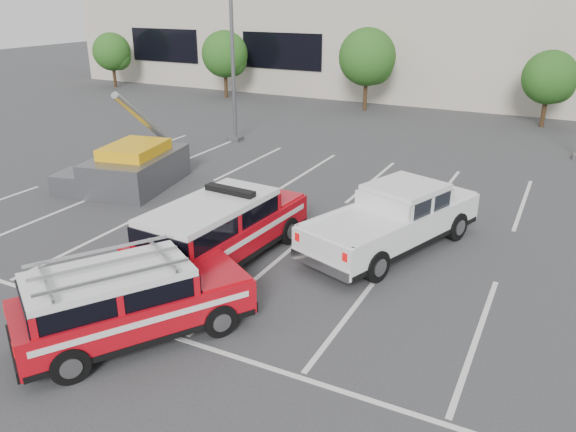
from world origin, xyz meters
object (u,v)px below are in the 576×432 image
(tree_far_left, at_px, (113,53))
(ladder_suv, at_px, (130,306))
(tree_mid_right, at_px, (551,79))
(light_pole_left, at_px, (232,28))
(tree_left, at_px, (226,56))
(fire_chief_suv, at_px, (221,233))
(utility_rig, at_px, (132,168))
(convention_building, at_px, (488,24))
(tree_mid_left, at_px, (369,59))
(white_pickup, at_px, (393,224))

(tree_far_left, xyz_separation_m, ladder_suv, (23.93, -25.27, -1.77))
(tree_mid_right, bearing_deg, ladder_suv, -103.51)
(ladder_suv, bearing_deg, light_pole_left, 147.22)
(tree_left, height_order, light_pole_left, light_pole_left)
(light_pole_left, bearing_deg, fire_chief_suv, -59.53)
(tree_mid_right, relative_size, utility_rig, 0.86)
(fire_chief_suv, bearing_deg, convention_building, 91.37)
(tree_left, xyz_separation_m, tree_mid_left, (10.00, 0.00, 0.27))
(ladder_suv, xyz_separation_m, utility_rig, (-6.68, 7.58, -0.02))
(tree_left, bearing_deg, tree_mid_left, 0.00)
(tree_mid_right, relative_size, ladder_suv, 0.81)
(ladder_suv, bearing_deg, utility_rig, 163.85)
(white_pickup, bearing_deg, tree_far_left, 165.57)
(utility_rig, bearing_deg, white_pickup, -16.01)
(fire_chief_suv, relative_size, ladder_suv, 1.14)
(utility_rig, bearing_deg, tree_mid_left, 69.96)
(tree_left, bearing_deg, ladder_suv, -61.14)
(convention_building, distance_m, utility_rig, 28.88)
(tree_mid_left, xyz_separation_m, fire_chief_suv, (3.59, -21.39, -2.26))
(tree_left, bearing_deg, white_pickup, -46.85)
(fire_chief_suv, bearing_deg, tree_left, 126.54)
(convention_building, height_order, light_pole_left, convention_building)
(light_pole_left, bearing_deg, white_pickup, -39.04)
(utility_rig, bearing_deg, light_pole_left, 81.33)
(white_pickup, relative_size, ladder_suv, 1.24)
(light_pole_left, xyz_separation_m, fire_chief_suv, (6.68, -11.35, -4.40))
(convention_building, xyz_separation_m, fire_chief_suv, (-1.50, -31.21, -3.93))
(tree_far_left, height_order, ladder_suv, tree_far_left)
(utility_rig, bearing_deg, fire_chief_suv, -41.51)
(white_pickup, distance_m, ladder_suv, 7.56)
(convention_building, bearing_deg, tree_mid_left, -117.40)
(fire_chief_suv, bearing_deg, ladder_suv, -80.84)
(tree_mid_right, distance_m, ladder_suv, 26.05)
(tree_mid_right, height_order, ladder_suv, tree_mid_right)
(tree_mid_left, xyz_separation_m, tree_mid_right, (10.00, -0.00, -0.54))
(tree_left, bearing_deg, tree_far_left, -180.00)
(fire_chief_suv, xyz_separation_m, white_pickup, (3.80, 2.85, -0.08))
(tree_mid_right, bearing_deg, white_pickup, -98.03)
(fire_chief_suv, height_order, white_pickup, fire_chief_suv)
(tree_far_left, xyz_separation_m, tree_mid_right, (30.00, 0.00, 0.00))
(tree_mid_left, xyz_separation_m, utility_rig, (-2.75, -17.69, -2.32))
(convention_building, height_order, ladder_suv, convention_building)
(light_pole_left, relative_size, fire_chief_suv, 1.83)
(light_pole_left, xyz_separation_m, ladder_suv, (7.02, -15.22, -4.45))
(tree_far_left, distance_m, light_pole_left, 19.85)
(tree_mid_left, relative_size, utility_rig, 1.04)
(tree_mid_left, relative_size, white_pickup, 0.80)
(tree_mid_left, bearing_deg, light_pole_left, -107.10)
(tree_far_left, bearing_deg, light_pole_left, -30.71)
(tree_far_left, height_order, white_pickup, tree_far_left)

